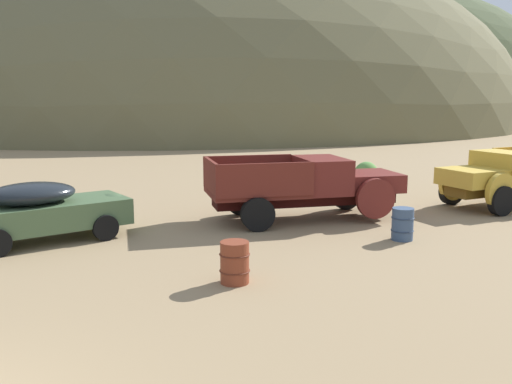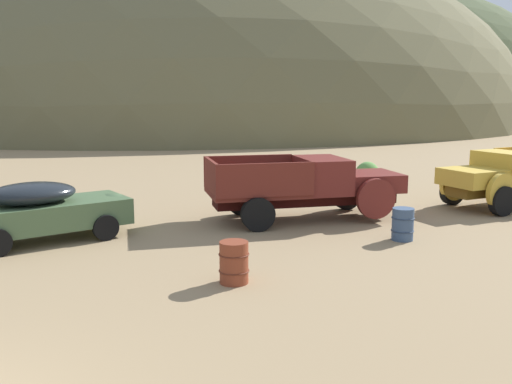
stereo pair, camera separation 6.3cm
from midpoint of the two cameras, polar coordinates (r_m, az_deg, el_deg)
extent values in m
ellipsoid|color=brown|center=(78.17, -4.39, 7.08)|extent=(86.65, 76.69, 46.50)
ellipsoid|color=#424C2D|center=(108.12, 12.20, 7.65)|extent=(82.84, 60.38, 47.27)
cube|color=#47603D|center=(15.42, -21.23, -2.27)|extent=(4.41, 2.18, 0.68)
ellipsoid|color=black|center=(15.25, -22.30, -0.17)|extent=(2.35, 1.77, 0.57)
ellipsoid|color=#47603D|center=(15.98, -14.59, -1.26)|extent=(1.07, 1.51, 0.61)
cylinder|color=black|center=(15.04, -15.40, -3.57)|extent=(0.70, 0.26, 0.68)
cylinder|color=black|center=(16.69, -17.57, -2.36)|extent=(0.70, 0.26, 0.68)
cube|color=black|center=(16.96, 4.95, -0.64)|extent=(5.66, 2.58, 0.36)
cube|color=maroon|center=(17.65, 11.33, 1.11)|extent=(2.21, 2.24, 0.55)
cube|color=#B7B2A8|center=(18.02, 13.71, 1.11)|extent=(0.43, 1.22, 0.44)
cylinder|color=maroon|center=(16.65, 12.12, -0.67)|extent=(1.20, 0.52, 1.20)
cylinder|color=maroon|center=(18.58, 9.24, 0.50)|extent=(1.20, 0.52, 1.20)
cube|color=maroon|center=(17.02, 6.68, 1.77)|extent=(1.84, 2.37, 1.05)
cube|color=black|center=(17.21, 8.52, 2.52)|extent=(0.55, 1.71, 0.59)
cube|color=maroon|center=(16.49, -0.09, -0.06)|extent=(3.34, 2.89, 0.12)
cube|color=maroon|center=(15.36, 0.88, 1.23)|extent=(2.74, 0.91, 0.95)
cube|color=maroon|center=(17.45, -0.94, 2.27)|extent=(2.74, 0.91, 0.95)
cube|color=maroon|center=(16.14, -4.77, 1.61)|extent=(0.72, 2.11, 0.95)
cylinder|color=black|center=(18.68, 9.14, -0.32)|extent=(1.00, 0.54, 0.96)
cylinder|color=black|center=(15.44, 0.06, -2.33)|extent=(1.00, 0.54, 0.96)
cylinder|color=black|center=(17.60, -1.71, -0.82)|extent=(1.00, 0.54, 0.96)
cube|color=brown|center=(21.05, 24.85, 0.52)|extent=(5.40, 1.36, 0.36)
cube|color=gold|center=(19.50, 21.28, 1.45)|extent=(1.81, 1.80, 0.55)
cube|color=#B7B2A8|center=(18.94, 19.65, 1.23)|extent=(0.17, 1.15, 0.44)
cylinder|color=gold|center=(20.39, 19.61, 0.88)|extent=(1.21, 0.27, 1.20)
cylinder|color=gold|center=(19.08, 23.85, 0.02)|extent=(1.21, 0.27, 1.20)
cube|color=gold|center=(20.57, 24.10, 2.37)|extent=(1.38, 2.02, 1.05)
cube|color=black|center=(20.12, 23.12, 2.89)|extent=(0.18, 1.63, 0.59)
cylinder|color=black|center=(20.47, 19.46, 0.13)|extent=(0.98, 0.35, 0.96)
cylinder|color=black|center=(19.09, 23.91, -0.83)|extent=(0.98, 0.35, 0.96)
cylinder|color=brown|center=(11.24, -2.38, -7.27)|extent=(0.59, 0.59, 0.86)
torus|color=#552315|center=(11.19, -2.38, -6.42)|extent=(0.63, 0.63, 0.03)
torus|color=#552315|center=(11.29, -2.37, -8.10)|extent=(0.63, 0.63, 0.03)
cylinder|color=#384C6B|center=(15.02, 14.77, -3.21)|extent=(0.56, 0.56, 0.85)
torus|color=#27354A|center=(14.98, 14.80, -2.58)|extent=(0.60, 0.60, 0.03)
torus|color=#27354A|center=(15.06, 14.74, -3.85)|extent=(0.60, 0.60, 0.03)
ellipsoid|color=#5B8E42|center=(24.02, 11.22, 1.22)|extent=(0.87, 0.79, 0.76)
ellipsoid|color=#5B8E42|center=(24.24, 11.22, 1.62)|extent=(1.14, 1.03, 1.25)
ellipsoid|color=#5B8E42|center=(24.14, 11.92, 1.28)|extent=(0.90, 0.81, 0.83)
camera|label=1|loc=(0.03, -90.13, -0.02)|focal=38.75mm
camera|label=2|loc=(0.03, 89.87, 0.02)|focal=38.75mm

